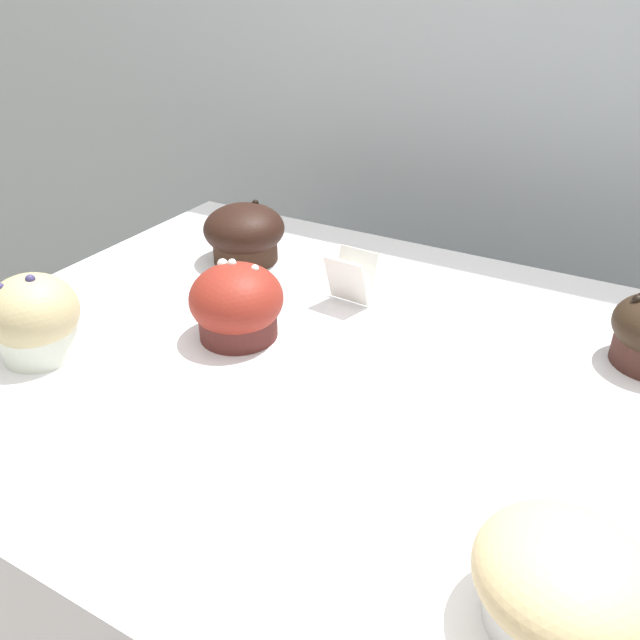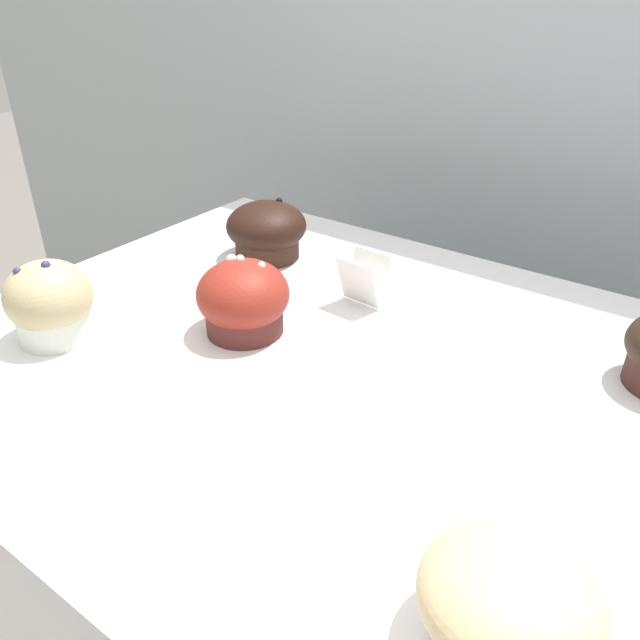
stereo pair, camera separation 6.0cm
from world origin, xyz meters
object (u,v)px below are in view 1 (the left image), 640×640
Objects in this scene: muffin_front_center at (35,319)px; muffin_front_left at (244,234)px; muffin_back_left at (237,304)px; muffin_back_right at (561,583)px.

muffin_front_left is (0.05, 0.29, -0.00)m from muffin_front_center.
muffin_front_center is at bearing -140.36° from muffin_back_left.
muffin_back_left is at bearing 153.36° from muffin_back_right.
muffin_back_left is 0.20m from muffin_front_left.
muffin_back_left is at bearing -57.03° from muffin_front_left.
muffin_front_center is 0.20m from muffin_back_left.
muffin_front_center is at bearing -99.02° from muffin_front_left.
muffin_back_left reaches higher than muffin_front_left.
muffin_back_right is 0.98× the size of muffin_front_left.
muffin_back_left is at bearing 39.64° from muffin_front_center.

